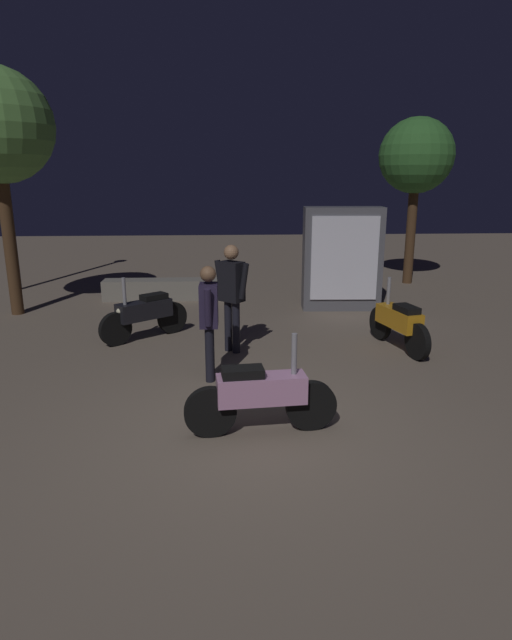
{
  "coord_description": "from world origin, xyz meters",
  "views": [
    {
      "loc": [
        -0.29,
        -5.24,
        2.71
      ],
      "look_at": [
        0.07,
        1.02,
        1.0
      ],
      "focal_mm": 29.9,
      "sensor_mm": 36.0,
      "label": 1
    }
  ],
  "objects_px": {
    "person_bystander_far": "(209,314)",
    "streetlamp_near": "(3,154)",
    "kiosk_billboard": "(342,259)",
    "motorcycle_pink_foreground": "(261,395)",
    "motorcycle_black_parked_right": "(145,314)",
    "motorcycle_orange_parked_left": "(399,323)",
    "person_rider_beside": "(232,289)"
  },
  "relations": [
    {
      "from": "motorcycle_orange_parked_left",
      "to": "streetlamp_near",
      "type": "xyz_separation_m",
      "value": [
        -7.83,
        5.09,
        2.75
      ]
    },
    {
      "from": "person_bystander_far",
      "to": "motorcycle_pink_foreground",
      "type": "bearing_deg",
      "value": -69.2
    },
    {
      "from": "motorcycle_pink_foreground",
      "to": "person_rider_beside",
      "type": "height_order",
      "value": "person_rider_beside"
    },
    {
      "from": "motorcycle_orange_parked_left",
      "to": "motorcycle_black_parked_right",
      "type": "bearing_deg",
      "value": 65.29
    },
    {
      "from": "motorcycle_black_parked_right",
      "to": "person_rider_beside",
      "type": "relative_size",
      "value": 0.8
    },
    {
      "from": "streetlamp_near",
      "to": "kiosk_billboard",
      "type": "bearing_deg",
      "value": -17.69
    },
    {
      "from": "motorcycle_orange_parked_left",
      "to": "kiosk_billboard",
      "type": "relative_size",
      "value": 0.78
    },
    {
      "from": "person_bystander_far",
      "to": "kiosk_billboard",
      "type": "xyz_separation_m",
      "value": [
        2.63,
        3.87,
        0.12
      ]
    },
    {
      "from": "motorcycle_orange_parked_left",
      "to": "motorcycle_black_parked_right",
      "type": "height_order",
      "value": "same"
    },
    {
      "from": "person_rider_beside",
      "to": "kiosk_billboard",
      "type": "relative_size",
      "value": 0.81
    },
    {
      "from": "motorcycle_black_parked_right",
      "to": "kiosk_billboard",
      "type": "bearing_deg",
      "value": 168.27
    },
    {
      "from": "motorcycle_black_parked_right",
      "to": "person_rider_beside",
      "type": "height_order",
      "value": "person_rider_beside"
    },
    {
      "from": "motorcycle_black_parked_right",
      "to": "streetlamp_near",
      "type": "height_order",
      "value": "streetlamp_near"
    },
    {
      "from": "person_rider_beside",
      "to": "person_bystander_far",
      "type": "xyz_separation_m",
      "value": [
        -0.32,
        -1.18,
        -0.09
      ]
    },
    {
      "from": "motorcycle_pink_foreground",
      "to": "motorcycle_black_parked_right",
      "type": "bearing_deg",
      "value": 110.79
    },
    {
      "from": "motorcycle_orange_parked_left",
      "to": "person_bystander_far",
      "type": "xyz_separation_m",
      "value": [
        -2.98,
        -1.17,
        0.49
      ]
    },
    {
      "from": "motorcycle_orange_parked_left",
      "to": "motorcycle_pink_foreground",
      "type": "bearing_deg",
      "value": 125.23
    },
    {
      "from": "motorcycle_pink_foreground",
      "to": "motorcycle_orange_parked_left",
      "type": "xyz_separation_m",
      "value": [
        2.39,
        2.78,
        0.0
      ]
    },
    {
      "from": "person_rider_beside",
      "to": "streetlamp_near",
      "type": "height_order",
      "value": "streetlamp_near"
    },
    {
      "from": "motorcycle_pink_foreground",
      "to": "motorcycle_orange_parked_left",
      "type": "distance_m",
      "value": 3.67
    },
    {
      "from": "motorcycle_orange_parked_left",
      "to": "motorcycle_black_parked_right",
      "type": "relative_size",
      "value": 1.2
    },
    {
      "from": "motorcycle_pink_foreground",
      "to": "streetlamp_near",
      "type": "relative_size",
      "value": 0.33
    },
    {
      "from": "motorcycle_pink_foreground",
      "to": "motorcycle_black_parked_right",
      "type": "distance_m",
      "value": 3.96
    },
    {
      "from": "motorcycle_pink_foreground",
      "to": "person_bystander_far",
      "type": "height_order",
      "value": "person_bystander_far"
    },
    {
      "from": "streetlamp_near",
      "to": "person_bystander_far",
      "type": "bearing_deg",
      "value": -52.21
    },
    {
      "from": "motorcycle_black_parked_right",
      "to": "streetlamp_near",
      "type": "relative_size",
      "value": 0.27
    },
    {
      "from": "person_rider_beside",
      "to": "motorcycle_pink_foreground",
      "type": "bearing_deg",
      "value": 46.28
    },
    {
      "from": "motorcycle_orange_parked_left",
      "to": "motorcycle_black_parked_right",
      "type": "distance_m",
      "value": 4.2
    },
    {
      "from": "person_rider_beside",
      "to": "kiosk_billboard",
      "type": "xyz_separation_m",
      "value": [
        2.31,
        2.69,
        0.04
      ]
    },
    {
      "from": "person_rider_beside",
      "to": "person_bystander_far",
      "type": "relative_size",
      "value": 1.08
    },
    {
      "from": "person_bystander_far",
      "to": "streetlamp_near",
      "type": "distance_m",
      "value": 8.23
    },
    {
      "from": "motorcycle_black_parked_right",
      "to": "kiosk_billboard",
      "type": "height_order",
      "value": "kiosk_billboard"
    }
  ]
}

